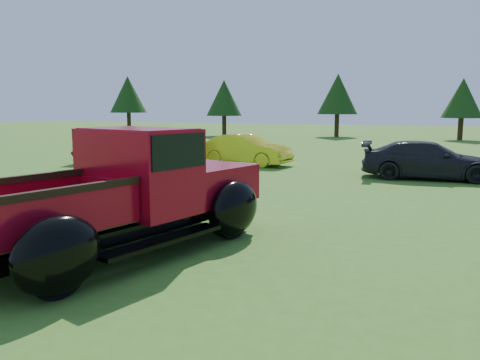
% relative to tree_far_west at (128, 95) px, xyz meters
% --- Properties ---
extents(ground, '(120.00, 120.00, 0.00)m').
position_rel_tree_far_west_xyz_m(ground, '(22.00, -30.00, -3.52)').
color(ground, '#3B651C').
rests_on(ground, ground).
extents(tree_far_west, '(3.33, 3.33, 5.20)m').
position_rel_tree_far_west_xyz_m(tree_far_west, '(0.00, 0.00, 0.00)').
color(tree_far_west, '#332114').
rests_on(tree_far_west, ground).
extents(tree_west, '(2.94, 2.94, 4.60)m').
position_rel_tree_far_west_xyz_m(tree_west, '(10.00, -1.00, -0.41)').
color(tree_west, '#332114').
rests_on(tree_west, ground).
extents(tree_mid_left, '(3.20, 3.20, 5.00)m').
position_rel_tree_far_west_xyz_m(tree_mid_left, '(19.00, 1.00, -0.14)').
color(tree_mid_left, '#332114').
rests_on(tree_mid_left, ground).
extents(tree_mid_right, '(2.82, 2.82, 4.40)m').
position_rel_tree_far_west_xyz_m(tree_mid_right, '(28.00, -0.00, -0.55)').
color(tree_mid_right, '#332114').
rests_on(tree_mid_right, ground).
extents(pickup_truck, '(3.67, 5.58, 1.95)m').
position_rel_tree_far_west_xyz_m(pickup_truck, '(20.90, -30.72, -2.60)').
color(pickup_truck, black).
rests_on(pickup_truck, ground).
extents(show_car_red, '(4.65, 2.36, 1.52)m').
position_rel_tree_far_west_xyz_m(show_car_red, '(14.09, -20.98, -2.76)').
color(show_car_red, maroon).
rests_on(show_car_red, ground).
extents(show_car_yellow, '(3.90, 1.92, 1.23)m').
position_rel_tree_far_west_xyz_m(show_car_yellow, '(18.66, -19.51, -2.90)').
color(show_car_yellow, yellow).
rests_on(show_car_yellow, ground).
extents(show_car_grey, '(4.25, 1.89, 1.21)m').
position_rel_tree_far_west_xyz_m(show_car_grey, '(25.50, -21.03, -2.91)').
color(show_car_grey, black).
rests_on(show_car_grey, ground).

